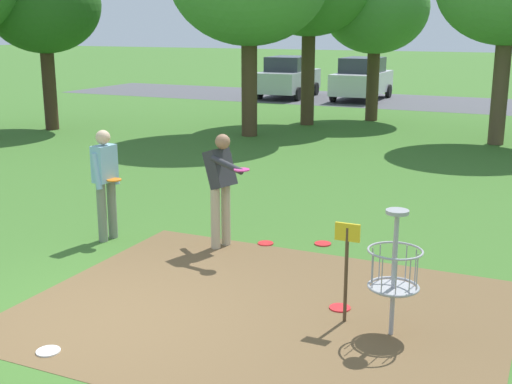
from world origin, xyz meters
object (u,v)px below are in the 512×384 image
frisbee_mid_grass (340,308)px  parked_car_center_left (362,79)px  frisbee_near_basket (266,243)px  disc_golf_basket (389,267)px  tree_mid_left (376,9)px  tree_far_center (43,5)px  parked_car_leftmost (288,77)px  player_throwing (105,179)px  player_foreground_watching (221,183)px  frisbee_far_right (48,351)px  frisbee_scattered_a (323,244)px

frisbee_mid_grass → parked_car_center_left: size_ratio=0.06×
frisbee_near_basket → frisbee_mid_grass: bearing=-45.8°
disc_golf_basket → tree_mid_left: tree_mid_left is taller
tree_far_center → parked_car_leftmost: bearing=75.1°
parked_car_leftmost → tree_mid_left: bearing=-46.9°
tree_far_center → player_throwing: bearing=-44.7°
player_foreground_watching → tree_mid_left: 14.57m
player_throwing → frisbee_far_right: player_throwing is taller
disc_golf_basket → frisbee_scattered_a: size_ratio=5.45×
frisbee_scattered_a → tree_mid_left: bearing=102.2°
frisbee_mid_grass → player_throwing: bearing=166.2°
player_throwing → tree_mid_left: bearing=89.2°
parked_car_leftmost → parked_car_center_left: size_ratio=1.01×
frisbee_far_right → frisbee_scattered_a: same height
player_foreground_watching → parked_car_center_left: 20.82m
tree_far_center → parked_car_leftmost: tree_far_center is taller
frisbee_far_right → parked_car_center_left: parked_car_center_left is taller
disc_golf_basket → frisbee_mid_grass: 1.06m
tree_mid_left → tree_far_center: (-8.69, -6.23, 0.06)m
frisbee_mid_grass → parked_car_leftmost: (-9.34, 21.50, 0.91)m
frisbee_near_basket → tree_far_center: bearing=144.8°
player_foreground_watching → tree_mid_left: size_ratio=0.32×
player_foreground_watching → frisbee_mid_grass: bearing=-31.7°
disc_golf_basket → player_throwing: 4.91m
frisbee_scattered_a → tree_mid_left: 14.29m
tree_far_center → frisbee_near_basket: bearing=-35.2°
frisbee_near_basket → frisbee_scattered_a: 0.87m
tree_mid_left → parked_car_center_left: size_ratio=1.26×
frisbee_mid_grass → disc_golf_basket: bearing=-31.9°
player_foreground_watching → frisbee_mid_grass: player_foreground_watching is taller
player_throwing → parked_car_leftmost: size_ratio=0.40×
disc_golf_basket → parked_car_leftmost: size_ratio=0.33×
tree_far_center → parked_car_center_left: tree_far_center is taller
parked_car_leftmost → disc_golf_basket: bearing=-65.5°
frisbee_mid_grass → frisbee_far_right: (-2.37, -2.27, 0.00)m
disc_golf_basket → tree_far_center: bearing=143.4°
player_foreground_watching → frisbee_far_right: (-0.07, -3.68, -0.98)m
player_throwing → frisbee_scattered_a: player_throwing is taller
frisbee_near_basket → tree_far_center: size_ratio=0.04×
frisbee_mid_grass → tree_mid_left: (-3.86, 15.64, 3.74)m
frisbee_far_right → tree_mid_left: (-1.49, 17.90, 3.74)m
player_throwing → frisbee_scattered_a: 3.45m
frisbee_near_basket → tree_mid_left: bearing=98.7°
frisbee_near_basket → parked_car_center_left: (-4.25, 20.10, 0.91)m
frisbee_near_basket → parked_car_leftmost: bearing=111.1°
player_foreground_watching → frisbee_mid_grass: 2.87m
frisbee_far_right → frisbee_near_basket: bearing=81.4°
disc_golf_basket → frisbee_far_right: size_ratio=5.69×
player_foreground_watching → parked_car_center_left: (-3.70, 20.49, -0.06)m
disc_golf_basket → tree_mid_left: bearing=105.7°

